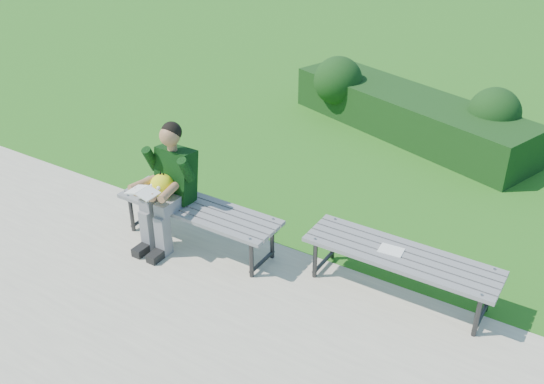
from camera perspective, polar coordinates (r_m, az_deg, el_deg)
name	(u,v)px	position (r m, az deg, el deg)	size (l,w,h in m)	color
ground	(280,246)	(6.46, 0.75, -5.09)	(80.00, 80.00, 0.00)	#157115
walkway	(173,345)	(5.37, -9.29, -13.99)	(30.00, 3.50, 0.02)	#A79B8D
hedge	(408,109)	(9.13, 12.66, 7.63)	(3.93, 2.17, 0.94)	#164217
bench_left	(198,212)	(6.30, -6.94, -1.84)	(1.80, 0.50, 0.46)	slate
bench_right	(401,259)	(5.69, 12.03, -6.16)	(1.80, 0.50, 0.46)	slate
seated_boy	(168,183)	(6.26, -9.80, 0.88)	(0.56, 0.76, 1.31)	slate
paper_sheet	(391,250)	(5.68, 11.15, -5.39)	(0.23, 0.18, 0.01)	white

